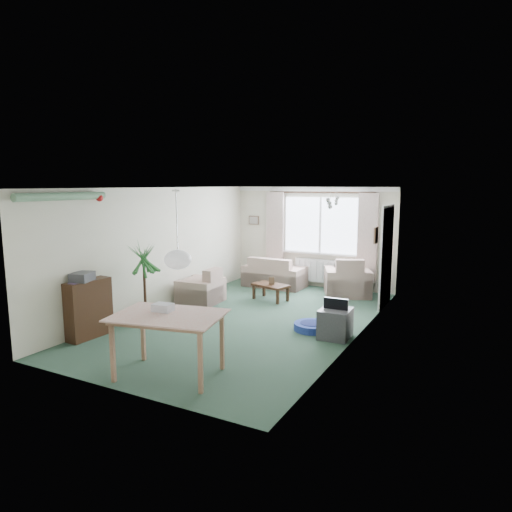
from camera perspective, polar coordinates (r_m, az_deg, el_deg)
The scene contains 25 objects.
ground at distance 8.42m, azimuth -0.96°, elevation -8.04°, with size 6.50×6.50×0.00m, color #2A4737.
window at distance 10.97m, azimuth 8.09°, elevation 3.85°, with size 1.80×0.03×1.30m, color white.
curtain_rod at distance 10.85m, azimuth 8.03°, elevation 7.87°, with size 2.60×0.03×0.03m, color black.
curtain_left at distance 11.33m, azimuth 2.40°, elevation 2.92°, with size 0.45×0.08×2.00m, color beige.
curtain_right at distance 10.56m, azimuth 13.76°, elevation 2.23°, with size 0.45×0.08×2.00m, color beige.
radiator at distance 11.08m, azimuth 7.89°, elevation -1.84°, with size 1.20×0.10×0.55m, color white.
doorway at distance 9.56m, azimuth 16.03°, elevation -0.18°, with size 0.03×0.95×2.00m, color black.
pendant_lamp at distance 6.09m, azimuth -9.76°, elevation -0.45°, with size 0.36×0.36×0.36m, color white.
tinsel_garland at distance 7.49m, azimuth -23.01°, elevation 6.87°, with size 1.60×1.60×0.12m, color #196626.
bauble_cluster_a at distance 8.37m, azimuth 9.92°, elevation 7.18°, with size 0.20×0.20×0.20m, color silver.
bauble_cluster_b at distance 7.13m, azimuth 9.24°, elevation 6.91°, with size 0.20×0.20×0.20m, color silver.
wall_picture_back at distance 11.69m, azimuth -0.27°, elevation 4.49°, with size 0.28×0.03×0.22m, color brown.
wall_picture_right at distance 8.52m, azimuth 14.78°, elevation 2.53°, with size 0.03×0.24×0.30m, color brown.
sofa at distance 11.05m, azimuth 2.35°, elevation -1.98°, with size 1.46×0.77×0.73m, color #BDA38E.
armchair_corner at distance 10.39m, azimuth 11.37°, elevation -2.47°, with size 0.97×0.92×0.87m, color beige.
armchair_left at distance 9.63m, azimuth -6.93°, elevation -3.65°, with size 0.83×0.78×0.74m, color beige.
coffee_table at distance 9.81m, azimuth 1.83°, elevation -4.53°, with size 0.77×0.43×0.35m, color black.
photo_frame at distance 9.72m, azimuth 1.96°, elevation -3.12°, with size 0.12×0.02×0.16m, color brown.
bookshelf at distance 7.88m, azimuth -20.17°, elevation -6.22°, with size 0.26×0.77×0.95m, color black.
hifi_box at distance 7.71m, azimuth -20.91°, elevation -2.44°, with size 0.28×0.35×0.14m, color #35353A.
houseplant at distance 8.33m, azimuth -13.76°, elevation -3.31°, with size 0.62×0.62×1.46m, color #1E5925.
dining_table at distance 6.10m, azimuth -10.80°, elevation -10.97°, with size 1.28×0.85×0.80m, color #9E7956.
gift_box at distance 6.12m, azimuth -11.55°, elevation -6.41°, with size 0.25×0.18×0.12m, color silver.
tv_cube at distance 7.55m, azimuth 9.89°, elevation -8.31°, with size 0.48×0.52×0.48m, color #3D3C41.
pet_bed at distance 7.92m, azimuth 7.01°, elevation -8.75°, with size 0.61×0.61×0.12m, color #22509C.
Camera 1 is at (3.87, -7.06, 2.46)m, focal length 32.00 mm.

